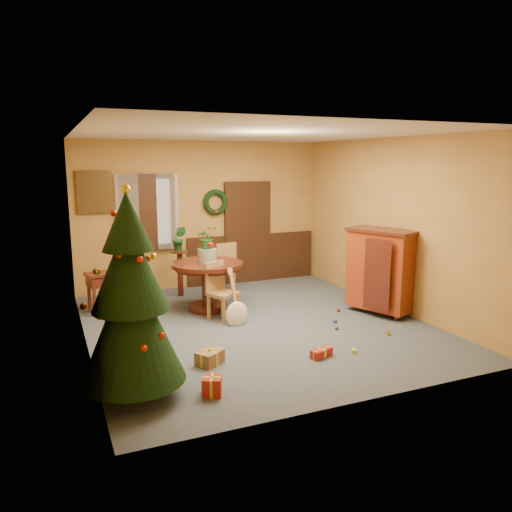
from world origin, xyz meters
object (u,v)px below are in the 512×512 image
christmas_tree (131,300)px  sideboard (381,269)px  dining_table (207,277)px  chair_near (220,289)px  writing_desk (110,281)px

christmas_tree → sideboard: (4.30, 1.48, -0.32)m
dining_table → christmas_tree: (-1.70, -2.76, 0.50)m
chair_near → sideboard: bearing=-16.3°
christmas_tree → sideboard: bearing=19.1°
christmas_tree → chair_near: bearing=52.2°
chair_near → writing_desk: size_ratio=1.10×
chair_near → dining_table: bearing=94.0°
dining_table → chair_near: chair_near is taller
christmas_tree → writing_desk: christmas_tree is taller
chair_near → sideboard: (2.57, -0.75, 0.26)m
writing_desk → christmas_tree: bearing=-93.0°
writing_desk → sideboard: sideboard is taller
chair_near → sideboard: 2.69m
dining_table → christmas_tree: bearing=-121.6°
writing_desk → sideboard: (4.12, -1.87, 0.24)m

